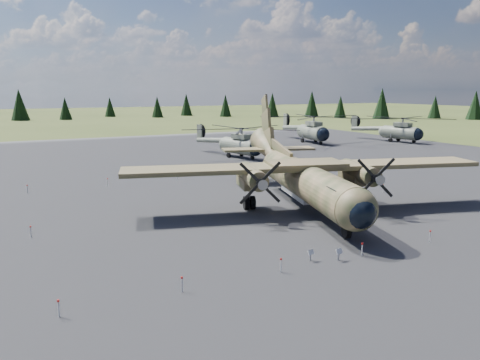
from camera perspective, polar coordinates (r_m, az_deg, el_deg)
name	(u,v)px	position (r m, az deg, el deg)	size (l,w,h in m)	color
ground	(239,211)	(40.62, -0.18, -3.79)	(500.00, 500.00, 0.00)	#545E29
apron	(196,189)	(49.53, -5.35, -1.14)	(120.00, 120.00, 0.04)	#515155
transport_plane	(301,173)	(42.39, 7.44, 0.89)	(31.34, 28.01, 10.43)	#3A4324
helicopter_near	(240,136)	(71.86, -0.06, 5.33)	(21.88, 23.12, 4.64)	gray
helicopter_mid	(312,124)	(93.18, 8.82, 6.79)	(23.05, 25.58, 5.30)	gray
helicopter_far	(400,125)	(98.77, 18.96, 6.39)	(22.80, 24.33, 4.90)	gray
info_placard_left	(311,253)	(29.31, 8.61, -8.84)	(0.49, 0.31, 0.72)	gray
info_placard_right	(339,252)	(29.67, 11.97, -8.63)	(0.52, 0.31, 0.77)	gray
barrier_fence	(234,206)	(40.23, -0.72, -3.19)	(33.12, 29.62, 0.85)	silver
treeline	(242,164)	(36.01, 0.30, 1.99)	(303.34, 308.89, 10.96)	black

